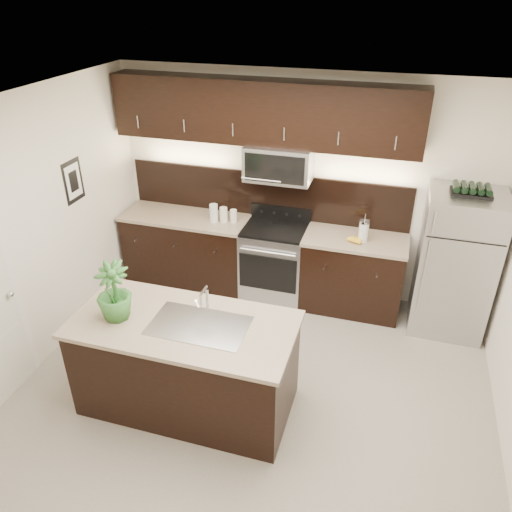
# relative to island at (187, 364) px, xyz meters

# --- Properties ---
(ground) EXTENTS (4.50, 4.50, 0.00)m
(ground) POSITION_rel_island_xyz_m (0.54, 0.35, -0.47)
(ground) COLOR gray
(ground) RESTS_ON ground
(room_walls) EXTENTS (4.52, 4.02, 2.71)m
(room_walls) POSITION_rel_island_xyz_m (0.43, 0.31, 1.22)
(room_walls) COLOR silver
(room_walls) RESTS_ON ground
(counter_run) EXTENTS (3.51, 0.65, 0.94)m
(counter_run) POSITION_rel_island_xyz_m (0.08, 2.04, -0.00)
(counter_run) COLOR black
(counter_run) RESTS_ON ground
(upper_fixtures) EXTENTS (3.49, 0.40, 1.66)m
(upper_fixtures) POSITION_rel_island_xyz_m (0.11, 2.19, 1.67)
(upper_fixtures) COLOR black
(upper_fixtures) RESTS_ON counter_run
(island) EXTENTS (1.96, 0.96, 0.94)m
(island) POSITION_rel_island_xyz_m (0.00, 0.00, 0.00)
(island) COLOR black
(island) RESTS_ON ground
(sink_faucet) EXTENTS (0.84, 0.50, 0.28)m
(sink_faucet) POSITION_rel_island_xyz_m (0.15, 0.01, 0.48)
(sink_faucet) COLOR silver
(sink_faucet) RESTS_ON island
(refrigerator) EXTENTS (0.79, 0.71, 1.63)m
(refrigerator) POSITION_rel_island_xyz_m (2.34, 1.98, 0.34)
(refrigerator) COLOR #B2B2B7
(refrigerator) RESTS_ON ground
(wine_rack) EXTENTS (0.40, 0.25, 0.10)m
(wine_rack) POSITION_rel_island_xyz_m (2.34, 1.98, 1.20)
(wine_rack) COLOR black
(wine_rack) RESTS_ON refrigerator
(plant) EXTENTS (0.31, 0.31, 0.54)m
(plant) POSITION_rel_island_xyz_m (-0.58, -0.09, 0.74)
(plant) COLOR #2D6528
(plant) RESTS_ON island
(canisters) EXTENTS (0.33, 0.15, 0.22)m
(canisters) POSITION_rel_island_xyz_m (-0.38, 2.01, 0.57)
(canisters) COLOR silver
(canisters) RESTS_ON counter_run
(french_press) EXTENTS (0.11, 0.11, 0.33)m
(french_press) POSITION_rel_island_xyz_m (1.32, 1.99, 0.59)
(french_press) COLOR silver
(french_press) RESTS_ON counter_run
(bananas) EXTENTS (0.22, 0.20, 0.06)m
(bananas) POSITION_rel_island_xyz_m (1.20, 1.96, 0.50)
(bananas) COLOR gold
(bananas) RESTS_ON counter_run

